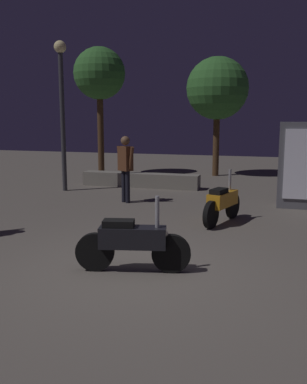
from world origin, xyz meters
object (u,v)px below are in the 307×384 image
person_bystander_far (125,163)px  streetlamp_near (62,96)px  motorcycle_black_foreground (132,242)px  motorcycle_orange_parked_left (222,203)px

person_bystander_far → streetlamp_near: bearing=-85.8°
motorcycle_black_foreground → motorcycle_orange_parked_left: bearing=62.7°
motorcycle_black_foreground → motorcycle_orange_parked_left: size_ratio=1.01×
motorcycle_orange_parked_left → person_bystander_far: (-2.74, 1.49, 0.60)m
person_bystander_far → motorcycle_orange_parked_left: bearing=92.0°
motorcycle_orange_parked_left → streetlamp_near: 6.35m
motorcycle_orange_parked_left → person_bystander_far: person_bystander_far is taller
streetlamp_near → motorcycle_orange_parked_left: bearing=-27.5°
motorcycle_black_foreground → streetlamp_near: streetlamp_near is taller
motorcycle_orange_parked_left → motorcycle_black_foreground: bearing=-177.7°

